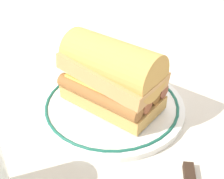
% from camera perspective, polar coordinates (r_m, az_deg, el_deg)
% --- Properties ---
extents(ground_plane, '(1.50, 1.50, 0.00)m').
position_cam_1_polar(ground_plane, '(0.60, 2.35, -2.92)').
color(ground_plane, beige).
extents(plate, '(0.28, 0.28, 0.01)m').
position_cam_1_polar(plate, '(0.59, 0.00, -2.97)').
color(plate, white).
rests_on(plate, ground_plane).
extents(sausage_sandwich, '(0.21, 0.17, 0.13)m').
position_cam_1_polar(sausage_sandwich, '(0.55, 0.00, 2.90)').
color(sausage_sandwich, tan).
rests_on(sausage_sandwich, plate).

